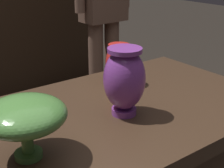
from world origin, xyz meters
TOP-DOWN VIEW (x-y plane):
  - vase_centerpiece at (0.06, -0.04)m, footprint 0.13×0.13m
  - vase_tall_behind at (-0.28, -0.09)m, footprint 0.20×0.20m
  - vase_right_accent at (0.21, 0.17)m, footprint 0.10×0.10m

SIDE VIEW (x-z plane):
  - vase_right_accent at x=0.21m, z-range 0.81..0.96m
  - vase_tall_behind at x=-0.28m, z-range 0.83..0.99m
  - vase_centerpiece at x=0.06m, z-range 0.81..1.02m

